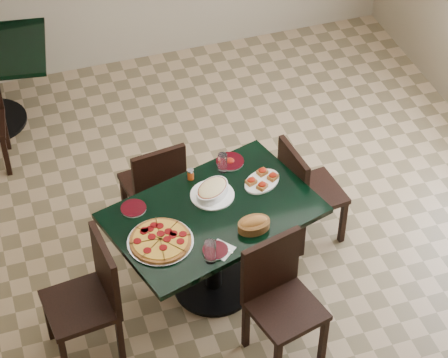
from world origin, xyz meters
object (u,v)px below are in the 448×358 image
object	(u,v)px
main_table	(213,231)
chair_far	(155,184)
lasagna_casserole	(212,191)
bread_basket	(254,224)
chair_near	(279,294)
pepperoni_pizza	(160,241)
chair_right	(304,189)
bruschetta_platter	(262,180)
chair_left	(92,294)

from	to	relation	value
main_table	chair_far	size ratio (longest dim) A/B	1.79
lasagna_casserole	bread_basket	bearing A→B (deg)	-103.91
chair_near	pepperoni_pizza	xyz separation A→B (m)	(-0.64, 0.44, 0.26)
pepperoni_pizza	lasagna_casserole	size ratio (longest dim) A/B	1.33
chair_near	chair_right	xyz separation A→B (m)	(0.53, 0.88, -0.02)
bread_basket	pepperoni_pizza	bearing A→B (deg)	169.94
lasagna_casserole	bruschetta_platter	bearing A→B (deg)	-33.77
chair_near	lasagna_casserole	world-z (taller)	chair_near
chair_near	chair_right	distance (m)	1.03
pepperoni_pizza	chair_left	bearing A→B (deg)	-170.92
bread_basket	bruschetta_platter	world-z (taller)	bread_basket
main_table	bread_basket	bearing A→B (deg)	-65.62
pepperoni_pizza	main_table	bearing A→B (deg)	22.31
main_table	chair_near	bearing A→B (deg)	-84.39
chair_right	bruschetta_platter	distance (m)	0.49
chair_far	lasagna_casserole	bearing A→B (deg)	109.54
chair_left	bruschetta_platter	xyz separation A→B (m)	(1.29, 0.40, 0.25)
chair_far	chair_near	world-z (taller)	chair_near
bruschetta_platter	lasagna_casserole	bearing A→B (deg)	152.35
chair_right	bread_basket	size ratio (longest dim) A/B	3.85
chair_left	pepperoni_pizza	bearing A→B (deg)	92.97
chair_right	bruschetta_platter	xyz separation A→B (m)	(-0.38, -0.11, 0.29)
chair_left	lasagna_casserole	distance (m)	1.04
bread_basket	chair_left	bearing A→B (deg)	176.88
pepperoni_pizza	bread_basket	bearing A→B (deg)	-6.49
bruschetta_platter	main_table	bearing A→B (deg)	171.41
main_table	lasagna_casserole	size ratio (longest dim) A/B	4.80
main_table	bruschetta_platter	xyz separation A→B (m)	(0.40, 0.16, 0.21)
chair_far	bread_basket	bearing A→B (deg)	107.91
main_table	chair_near	xyz separation A→B (m)	(0.24, -0.60, -0.06)
chair_far	chair_near	size ratio (longest dim) A/B	0.95
chair_right	pepperoni_pizza	world-z (taller)	chair_right
chair_far	chair_right	size ratio (longest dim) A/B	0.99
chair_near	chair_right	size ratio (longest dim) A/B	1.05
chair_left	bread_basket	world-z (taller)	chair_left
chair_near	pepperoni_pizza	bearing A→B (deg)	131.79
chair_far	pepperoni_pizza	bearing A→B (deg)	70.86
main_table	chair_right	distance (m)	0.83
main_table	lasagna_casserole	bearing A→B (deg)	57.72
main_table	lasagna_casserole	distance (m)	0.27
chair_near	bread_basket	world-z (taller)	chair_near
main_table	pepperoni_pizza	distance (m)	0.48
chair_right	bread_basket	xyz separation A→B (m)	(-0.58, -0.51, 0.31)
chair_far	chair_right	distance (m)	1.08
chair_far	main_table	bearing A→B (deg)	101.28
chair_right	lasagna_casserole	distance (m)	0.81
lasagna_casserole	chair_near	bearing A→B (deg)	-111.70
chair_far	bruschetta_platter	bearing A→B (deg)	133.66
bread_basket	bruschetta_platter	xyz separation A→B (m)	(0.20, 0.40, -0.02)
main_table	pepperoni_pizza	size ratio (longest dim) A/B	3.60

